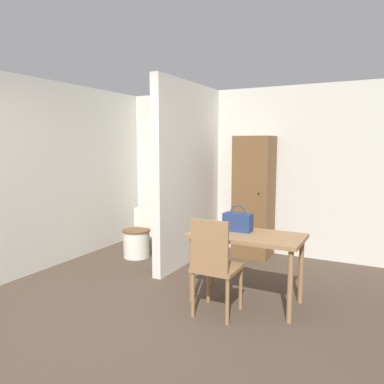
% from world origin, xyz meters
% --- Properties ---
extents(ground_plane, '(16.00, 16.00, 0.00)m').
position_xyz_m(ground_plane, '(0.00, 0.00, 0.00)').
color(ground_plane, '#4C3D30').
extents(wall_back, '(4.90, 0.12, 2.50)m').
position_xyz_m(wall_back, '(0.00, 3.34, 1.25)').
color(wall_back, silver).
rests_on(wall_back, ground_plane).
extents(wall_left, '(0.12, 4.28, 2.50)m').
position_xyz_m(wall_left, '(-2.01, 1.64, 1.25)').
color(wall_left, silver).
rests_on(wall_left, ground_plane).
extents(partition_wall, '(0.12, 1.76, 2.50)m').
position_xyz_m(partition_wall, '(-0.43, 2.40, 1.25)').
color(partition_wall, silver).
rests_on(partition_wall, ground_plane).
extents(dining_table, '(1.14, 0.62, 0.74)m').
position_xyz_m(dining_table, '(0.79, 1.37, 0.65)').
color(dining_table, '#997047').
rests_on(dining_table, ground_plane).
extents(wooden_chair, '(0.42, 0.42, 0.97)m').
position_xyz_m(wooden_chair, '(0.62, 0.92, 0.53)').
color(wooden_chair, '#997047').
rests_on(wooden_chair, ground_plane).
extents(toilet, '(0.41, 0.56, 0.70)m').
position_xyz_m(toilet, '(-1.19, 2.22, 0.28)').
color(toilet, silver).
rests_on(toilet, ground_plane).
extents(handbag, '(0.30, 0.14, 0.28)m').
position_xyz_m(handbag, '(0.66, 1.45, 0.84)').
color(handbag, navy).
rests_on(handbag, dining_table).
extents(wooden_cabinet, '(0.53, 0.49, 1.78)m').
position_xyz_m(wooden_cabinet, '(0.32, 3.02, 0.89)').
color(wooden_cabinet, brown).
rests_on(wooden_cabinet, ground_plane).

